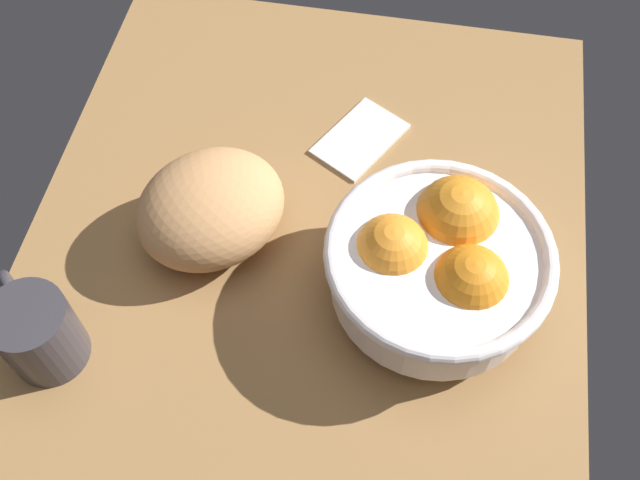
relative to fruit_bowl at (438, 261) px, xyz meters
The scene contains 5 objects.
ground_plane 17.56cm from the fruit_bowl, 68.60° to the left, with size 72.33×62.45×3.00cm, color olive.
fruit_bowl is the anchor object (origin of this frame).
bread_loaf 24.85cm from the fruit_bowl, 82.60° to the left, with size 16.50×14.17×10.03cm, color tan.
napkin_folded 22.98cm from the fruit_bowl, 28.35° to the left, with size 11.28×7.15×0.88cm, color silver.
mug 40.28cm from the fruit_bowl, 109.68° to the left, with size 9.97×10.33×9.05cm.
Camera 1 is at (-44.26, -9.29, 70.75)cm, focal length 41.41 mm.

